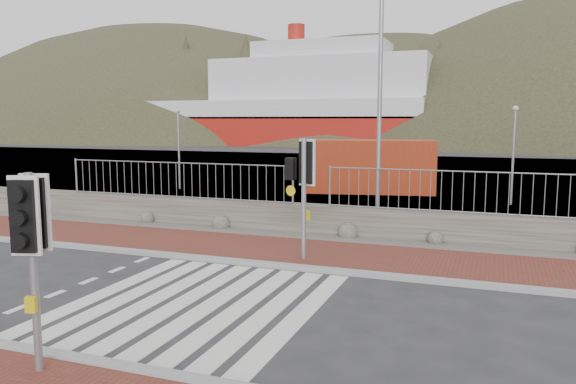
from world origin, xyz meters
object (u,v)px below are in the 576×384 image
at_px(traffic_signal_near, 31,230).
at_px(streetlight, 384,92).
at_px(traffic_signal_far, 302,173).
at_px(shipping_container, 370,166).
at_px(ferry, 279,108).

relative_size(traffic_signal_near, streetlight, 0.36).
bearing_deg(traffic_signal_far, streetlight, -92.57).
height_order(streetlight, shipping_container, streetlight).
distance_m(traffic_signal_near, shipping_container, 21.62).
relative_size(traffic_signal_near, traffic_signal_far, 0.92).
height_order(traffic_signal_far, shipping_container, traffic_signal_far).
xyz_separation_m(traffic_signal_near, shipping_container, (0.03, 21.60, -0.77)).
bearing_deg(streetlight, ferry, 102.02).
relative_size(traffic_signal_far, streetlight, 0.40).
bearing_deg(shipping_container, ferry, 104.43).
bearing_deg(traffic_signal_far, traffic_signal_near, 92.22).
xyz_separation_m(traffic_signal_far, shipping_container, (-1.33, 14.28, -0.95)).
bearing_deg(traffic_signal_far, shipping_container, -72.00).
xyz_separation_m(ferry, traffic_signal_near, (24.15, -71.39, -3.30)).
xyz_separation_m(ferry, shipping_container, (24.17, -49.79, -4.08)).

